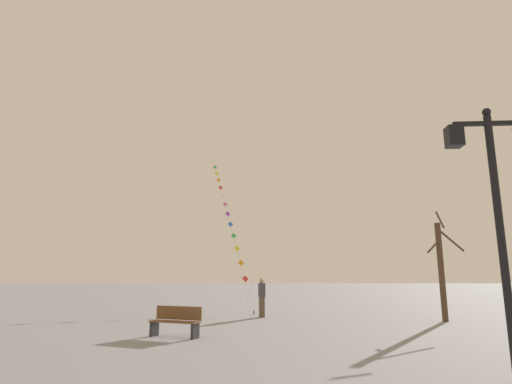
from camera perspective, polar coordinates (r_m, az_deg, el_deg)
The scene contains 6 objects.
ground_plane at distance 21.16m, azimuth 6.83°, elevation -16.23°, with size 160.00×160.00×0.00m, color gray.
twin_lantern_lamp_post at distance 8.84m, azimuth 29.99°, elevation 0.73°, with size 1.57×0.28×4.97m.
kite_train at distance 28.54m, azimuth -3.86°, elevation -3.20°, with size 4.70×14.89×11.38m.
kite_flyer at distance 19.10m, azimuth 0.79°, elevation -14.13°, with size 0.34×0.63×1.71m.
bare_tree at distance 18.91m, azimuth 24.12°, elevation -9.42°, with size 1.71×1.47×4.48m.
park_bench at distance 13.36m, azimuth -10.96°, elevation -17.07°, with size 1.66×0.93×0.89m.
Camera 1 is at (-1.04, -1.05, 1.82)m, focal length 29.11 mm.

